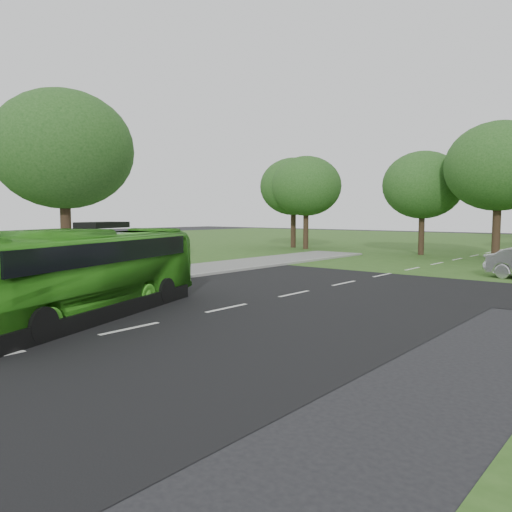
% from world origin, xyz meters
% --- Properties ---
extents(ground, '(160.00, 160.00, 0.00)m').
position_xyz_m(ground, '(0.00, 0.00, 0.00)').
color(ground, black).
rests_on(ground, ground).
extents(street_surfaces, '(120.00, 120.00, 0.15)m').
position_xyz_m(street_surfaces, '(-0.38, 22.75, 0.03)').
color(street_surfaces, black).
rests_on(street_surfaces, ground).
extents(tree_park_a, '(6.37, 6.37, 8.46)m').
position_xyz_m(tree_park_a, '(-14.16, 27.67, 5.74)').
color(tree_park_a, black).
rests_on(tree_park_a, ground).
extents(tree_park_b, '(6.20, 6.20, 8.13)m').
position_xyz_m(tree_park_b, '(-3.51, 28.15, 5.48)').
color(tree_park_b, black).
rests_on(tree_park_b, ground).
extents(tree_park_c, '(7.20, 7.20, 9.56)m').
position_xyz_m(tree_park_c, '(2.31, 26.80, 6.49)').
color(tree_park_c, black).
rests_on(tree_park_c, ground).
extents(tree_park_f, '(6.40, 6.40, 8.54)m').
position_xyz_m(tree_park_f, '(-16.22, 28.58, 5.81)').
color(tree_park_f, black).
rests_on(tree_park_f, ground).
extents(tree_side_near, '(7.33, 7.33, 9.74)m').
position_xyz_m(tree_side_near, '(-13.24, 3.57, 6.61)').
color(tree_side_near, black).
rests_on(tree_side_near, ground).
extents(bus, '(5.50, 10.23, 2.79)m').
position_xyz_m(bus, '(-2.54, -1.89, 1.40)').
color(bus, green).
rests_on(bus, ground).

